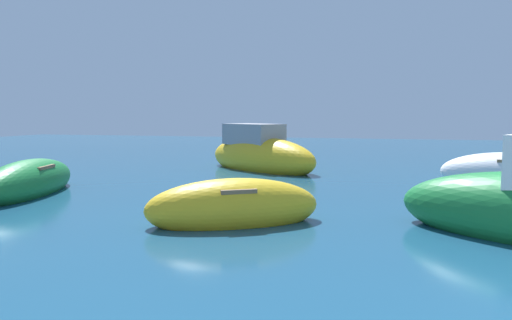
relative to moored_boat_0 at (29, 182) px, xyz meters
The scene contains 3 objects.
moored_boat_0 is the anchor object (origin of this frame).
moored_boat_1 6.76m from the moored_boat_0, 16.30° to the right, with size 3.70×2.91×1.17m.
moored_boat_3 8.69m from the moored_boat_0, 58.37° to the left, with size 5.76×4.83×2.17m.
Camera 1 is at (-3.81, -4.26, 2.18)m, focal length 33.96 mm.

